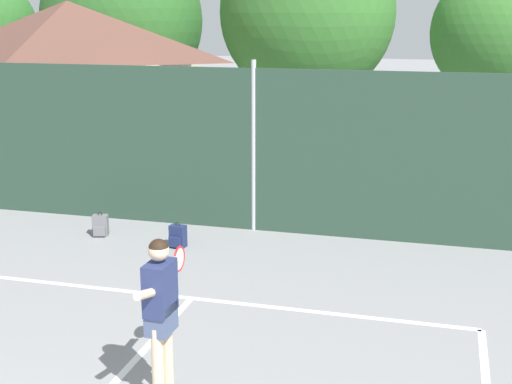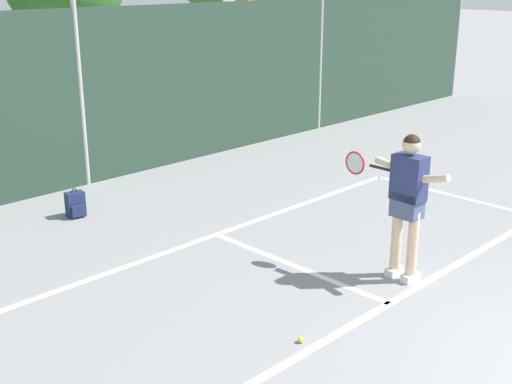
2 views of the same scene
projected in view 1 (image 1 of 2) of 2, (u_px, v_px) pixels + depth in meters
name	position (u px, v px, depth m)	size (l,w,h in m)	color
chainlink_fence	(254.00, 151.00, 13.30)	(26.09, 0.09, 3.25)	#284233
clubhouse_building	(72.00, 81.00, 19.17)	(6.57, 4.57, 4.37)	beige
treeline_backdrop	(285.00, 20.00, 21.01)	(27.11, 4.68, 6.65)	brown
tennis_player	(161.00, 306.00, 7.41)	(0.27, 1.44, 1.85)	silver
backpack_grey	(100.00, 226.00, 13.26)	(0.32, 0.30, 0.46)	slate
backpack_navy	(178.00, 237.00, 12.63)	(0.30, 0.28, 0.46)	navy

